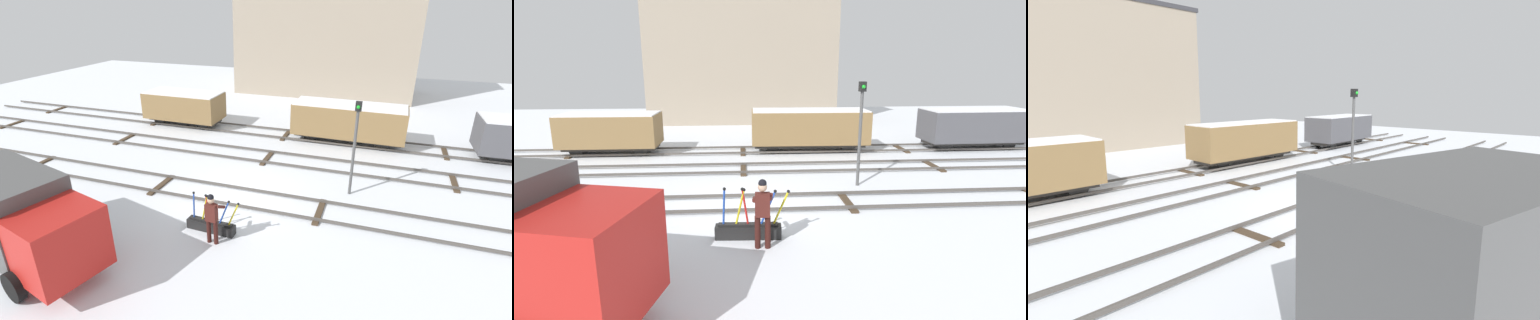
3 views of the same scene
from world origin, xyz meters
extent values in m
plane|color=silver|center=(0.00, 0.00, 0.00)|extent=(60.00, 60.00, 0.00)
cube|color=#4C4742|center=(0.00, -0.72, 0.13)|extent=(44.00, 0.07, 0.10)
cube|color=#4C4742|center=(0.00, 0.72, 0.13)|extent=(44.00, 0.07, 0.10)
cube|color=#423323|center=(-3.52, 0.00, 0.04)|extent=(0.24, 1.94, 0.08)
cube|color=#423323|center=(3.52, 0.00, 0.04)|extent=(0.24, 1.94, 0.08)
cube|color=#4C4742|center=(0.00, 3.75, 0.13)|extent=(44.00, 0.07, 0.10)
cube|color=#4C4742|center=(0.00, 5.19, 0.13)|extent=(44.00, 0.07, 0.10)
cube|color=#423323|center=(-8.80, 4.47, 0.04)|extent=(0.24, 1.94, 0.08)
cube|color=#423323|center=(0.00, 4.47, 0.04)|extent=(0.24, 1.94, 0.08)
cube|color=#423323|center=(8.80, 4.47, 0.04)|extent=(0.24, 1.94, 0.08)
cube|color=#4C4742|center=(0.00, 7.49, 0.13)|extent=(44.00, 0.07, 0.10)
cube|color=#4C4742|center=(0.00, 8.93, 0.13)|extent=(44.00, 0.07, 0.10)
cube|color=#423323|center=(-8.80, 8.21, 0.04)|extent=(0.24, 1.94, 0.08)
cube|color=#423323|center=(0.00, 8.21, 0.04)|extent=(0.24, 1.94, 0.08)
cube|color=#423323|center=(8.80, 8.21, 0.04)|extent=(0.24, 1.94, 0.08)
cube|color=black|center=(0.09, -2.48, 0.18)|extent=(1.82, 0.45, 0.36)
cube|color=black|center=(0.09, -2.48, 0.39)|extent=(1.63, 0.28, 0.06)
cylinder|color=#1E47B7|center=(-0.56, -2.45, 0.88)|extent=(0.11, 0.06, 1.05)
sphere|color=black|center=(-0.54, -2.45, 1.41)|extent=(0.09, 0.09, 0.09)
cylinder|color=yellow|center=(-0.13, -2.47, 0.87)|extent=(0.29, 0.07, 1.04)
sphere|color=black|center=(-0.02, -2.48, 1.38)|extent=(0.09, 0.09, 0.09)
cylinder|color=red|center=(0.01, -2.48, 0.88)|extent=(0.21, 0.07, 1.05)
sphere|color=black|center=(-0.06, -2.48, 1.40)|extent=(0.09, 0.09, 0.09)
cylinder|color=#1E47B7|center=(0.62, -2.51, 0.85)|extent=(0.45, 0.08, 0.99)
sphere|color=black|center=(0.82, -2.52, 1.33)|extent=(0.09, 0.09, 0.09)
cylinder|color=yellow|center=(0.97, -2.53, 0.84)|extent=(0.46, 0.08, 0.99)
sphere|color=black|center=(1.17, -2.54, 1.33)|extent=(0.09, 0.09, 0.09)
cylinder|color=#351511|center=(0.31, -3.11, 0.44)|extent=(0.15, 0.15, 0.87)
cylinder|color=#351511|center=(0.57, -3.12, 0.44)|extent=(0.15, 0.15, 0.87)
cube|color=#4C1E19|center=(0.44, -3.11, 1.18)|extent=(0.39, 0.26, 0.62)
sphere|color=tan|center=(0.44, -3.11, 1.65)|extent=(0.24, 0.24, 0.24)
sphere|color=black|center=(0.44, -3.11, 1.75)|extent=(0.21, 0.21, 0.21)
cylinder|color=#4C1E19|center=(0.25, -2.82, 1.23)|extent=(0.14, 0.60, 0.24)
cylinder|color=#4C1E19|center=(0.67, -2.87, 1.30)|extent=(0.14, 0.56, 0.38)
cube|color=#B21E19|center=(-2.65, -6.34, 1.50)|extent=(2.36, 2.51, 1.90)
cube|color=black|center=(-1.78, -6.56, 1.83)|extent=(0.48, 1.74, 0.76)
cylinder|color=black|center=(-2.97, -5.10, 0.45)|extent=(0.93, 0.47, 0.90)
cylinder|color=#4C4C4C|center=(4.44, 1.96, 1.82)|extent=(0.12, 0.12, 3.64)
cube|color=black|center=(4.44, 1.96, 3.82)|extent=(0.24, 0.24, 0.36)
sphere|color=green|center=(4.44, 1.83, 3.82)|extent=(0.14, 0.14, 0.14)
cube|color=gray|center=(0.11, 21.01, 4.89)|extent=(14.59, 6.69, 9.78)
cube|color=#2D2B28|center=(-6.83, 8.21, 0.40)|extent=(4.69, 1.42, 0.20)
cube|color=olive|center=(-6.83, 8.21, 1.30)|extent=(4.95, 2.33, 1.60)
cube|color=white|center=(-6.83, 8.21, 2.13)|extent=(4.85, 2.24, 0.06)
cylinder|color=black|center=(-8.44, 7.61, 0.35)|extent=(0.70, 0.11, 0.70)
cylinder|color=black|center=(-8.42, 8.85, 0.35)|extent=(0.70, 0.11, 0.70)
cylinder|color=black|center=(-5.24, 7.57, 0.35)|extent=(0.70, 0.11, 0.70)
cylinder|color=black|center=(-5.22, 8.82, 0.35)|extent=(0.70, 0.11, 0.70)
cube|color=#2D2B28|center=(12.83, 8.21, 0.40)|extent=(5.31, 1.44, 0.20)
cube|color=#4C4C51|center=(12.83, 8.21, 1.33)|extent=(5.61, 2.34, 1.65)
cube|color=white|center=(12.83, 8.21, 2.18)|extent=(5.50, 2.25, 0.06)
cylinder|color=black|center=(11.04, 7.56, 0.35)|extent=(0.70, 0.11, 0.70)
cylinder|color=black|center=(11.01, 8.78, 0.35)|extent=(0.70, 0.11, 0.70)
cylinder|color=black|center=(14.65, 7.64, 0.35)|extent=(0.70, 0.11, 0.70)
cylinder|color=black|center=(14.63, 8.86, 0.35)|extent=(0.70, 0.11, 0.70)
cube|color=#2D2B28|center=(3.60, 8.21, 0.40)|extent=(5.91, 1.43, 0.20)
cube|color=olive|center=(3.60, 8.21, 1.35)|extent=(6.24, 2.30, 1.70)
cube|color=white|center=(3.60, 8.21, 2.23)|extent=(6.11, 2.21, 0.06)
cylinder|color=black|center=(1.58, 7.67, 0.35)|extent=(0.70, 0.12, 0.70)
cylinder|color=black|center=(1.61, 8.85, 0.35)|extent=(0.70, 0.12, 0.70)
cylinder|color=black|center=(5.60, 7.57, 0.35)|extent=(0.70, 0.12, 0.70)
cylinder|color=black|center=(5.63, 8.75, 0.35)|extent=(0.70, 0.12, 0.70)
camera|label=1|loc=(5.30, -12.70, 7.64)|focal=26.38mm
camera|label=2|loc=(-0.06, -12.39, 4.65)|focal=27.41mm
camera|label=3|loc=(-10.01, -6.89, 3.79)|focal=26.11mm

